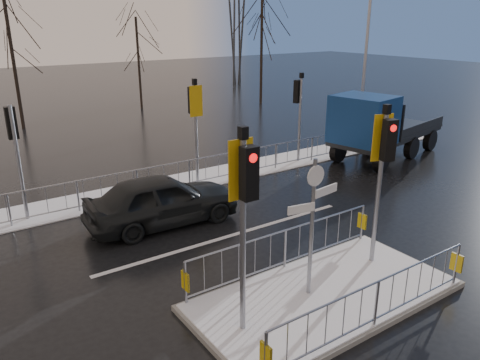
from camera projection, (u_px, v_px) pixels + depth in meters
ground at (324, 298)px, 10.34m from camera, size 120.00×120.00×0.00m
snow_verge at (158, 188)px, 17.04m from camera, size 30.00×2.00×0.04m
lane_markings at (335, 305)px, 10.08m from camera, size 8.00×11.38×0.01m
traffic_island at (324, 283)px, 10.22m from camera, size 6.00×3.04×4.15m
far_kerb_fixtures at (170, 164)px, 16.47m from camera, size 18.00×0.65×3.83m
car_far_lane at (162, 200)px, 13.85m from camera, size 4.62×2.05×1.55m
flatbed_truck at (374, 126)px, 19.73m from camera, size 6.68×3.49×2.94m
tree_far_a at (10, 39)px, 24.84m from camera, size 3.75×3.75×7.08m
tree_far_b at (138, 45)px, 30.89m from camera, size 3.25×3.25×6.14m
tree_far_c at (262, 29)px, 32.51m from camera, size 4.00×4.00×7.55m
street_lamp_right at (367, 53)px, 21.19m from camera, size 1.25×0.18×8.00m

